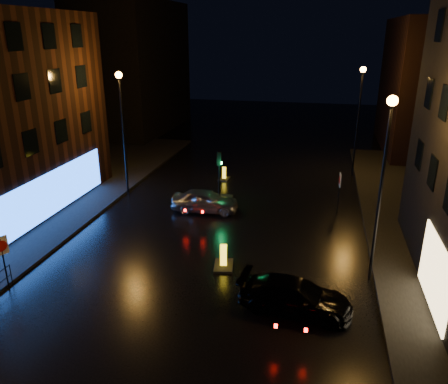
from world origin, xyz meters
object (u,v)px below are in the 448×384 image
(dark_sedan, at_px, (295,296))
(bollard_far, at_px, (224,177))
(traffic_signal, at_px, (219,195))
(bollard_near, at_px, (223,262))
(road_sign_right, at_px, (340,183))
(road_sign_left, at_px, (2,251))
(silver_hatchback, at_px, (205,201))

(dark_sedan, xyz_separation_m, bollard_far, (-6.53, 15.93, -0.45))
(traffic_signal, distance_m, bollard_far, 4.79)
(dark_sedan, xyz_separation_m, bollard_near, (-3.62, 2.81, -0.41))
(road_sign_right, bearing_deg, bollard_near, 52.40)
(road_sign_left, relative_size, road_sign_right, 1.00)
(traffic_signal, xyz_separation_m, road_sign_right, (7.70, -0.00, 1.39))
(bollard_near, xyz_separation_m, bollard_far, (-2.92, 13.12, -0.04))
(dark_sedan, bearing_deg, bollard_near, 58.95)
(road_sign_left, bearing_deg, road_sign_right, 64.42)
(silver_hatchback, relative_size, road_sign_right, 1.66)
(dark_sedan, bearing_deg, road_sign_left, 102.16)
(traffic_signal, distance_m, road_sign_left, 14.15)
(silver_hatchback, bearing_deg, dark_sedan, -150.37)
(bollard_near, height_order, road_sign_left, road_sign_left)
(road_sign_left, bearing_deg, traffic_signal, 85.33)
(traffic_signal, height_order, road_sign_left, traffic_signal)
(traffic_signal, height_order, bollard_near, traffic_signal)
(dark_sedan, relative_size, bollard_far, 3.93)
(bollard_far, xyz_separation_m, road_sign_left, (-5.95, -17.11, 1.68))
(bollard_near, bearing_deg, dark_sedan, -46.87)
(dark_sedan, relative_size, road_sign_right, 1.83)
(silver_hatchback, bearing_deg, road_sign_right, -81.89)
(bollard_far, bearing_deg, traffic_signal, -77.07)
(silver_hatchback, xyz_separation_m, bollard_far, (-0.23, 6.51, -0.50))
(bollard_far, bearing_deg, road_sign_right, -25.20)
(bollard_far, height_order, road_sign_right, road_sign_right)
(dark_sedan, distance_m, bollard_far, 17.22)
(dark_sedan, distance_m, bollard_near, 4.60)
(bollard_near, xyz_separation_m, road_sign_right, (5.51, 8.40, 1.63))
(road_sign_right, bearing_deg, road_sign_left, 36.41)
(road_sign_right, bearing_deg, traffic_signal, -4.35)
(traffic_signal, xyz_separation_m, silver_hatchback, (-0.51, -1.79, 0.21))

